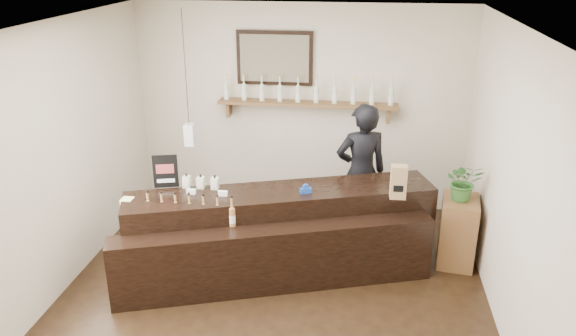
{
  "coord_description": "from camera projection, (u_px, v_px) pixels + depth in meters",
  "views": [
    {
      "loc": [
        0.85,
        -4.88,
        3.46
      ],
      "look_at": [
        0.08,
        0.7,
        1.23
      ],
      "focal_mm": 35.0,
      "sensor_mm": 36.0,
      "label": 1
    }
  ],
  "objects": [
    {
      "name": "paper_bag",
      "position": [
        398.0,
        182.0,
        5.93
      ],
      "size": [
        0.17,
        0.13,
        0.37
      ],
      "color": "#987149",
      "rests_on": "counter"
    },
    {
      "name": "back_wall_decor",
      "position": [
        288.0,
        84.0,
        7.43
      ],
      "size": [
        2.66,
        0.96,
        1.69
      ],
      "color": "brown",
      "rests_on": "ground"
    },
    {
      "name": "room_shell",
      "position": [
        270.0,
        148.0,
        5.25
      ],
      "size": [
        5.0,
        5.0,
        5.0
      ],
      "color": "beige",
      "rests_on": "ground"
    },
    {
      "name": "promo_sign",
      "position": [
        165.0,
        171.0,
        6.19
      ],
      "size": [
        0.27,
        0.09,
        0.38
      ],
      "color": "black",
      "rests_on": "counter"
    },
    {
      "name": "potted_plant",
      "position": [
        464.0,
        181.0,
        6.24
      ],
      "size": [
        0.41,
        0.36,
        0.45
      ],
      "primitive_type": "imported",
      "rotation": [
        0.0,
        0.0,
        0.04
      ],
      "color": "#336A2A",
      "rests_on": "side_cabinet"
    },
    {
      "name": "counter",
      "position": [
        279.0,
        237.0,
        6.24
      ],
      "size": [
        3.44,
        1.98,
        1.12
      ],
      "color": "black",
      "rests_on": "ground"
    },
    {
      "name": "shopkeeper",
      "position": [
        361.0,
        164.0,
        6.83
      ],
      "size": [
        0.83,
        0.67,
        1.98
      ],
      "primitive_type": "imported",
      "rotation": [
        0.0,
        0.0,
        3.45
      ],
      "color": "black",
      "rests_on": "ground"
    },
    {
      "name": "ground",
      "position": [
        272.0,
        301.0,
        5.88
      ],
      "size": [
        5.0,
        5.0,
        0.0
      ],
      "primitive_type": "plane",
      "color": "black",
      "rests_on": "ground"
    },
    {
      "name": "side_cabinet",
      "position": [
        458.0,
        231.0,
        6.47
      ],
      "size": [
        0.47,
        0.6,
        0.8
      ],
      "color": "brown",
      "rests_on": "ground"
    },
    {
      "name": "tape_dispenser",
      "position": [
        306.0,
        190.0,
        6.09
      ],
      "size": [
        0.13,
        0.09,
        0.11
      ],
      "color": "#163F9D",
      "rests_on": "counter"
    }
  ]
}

